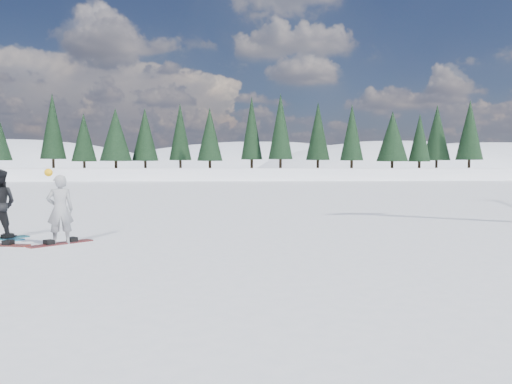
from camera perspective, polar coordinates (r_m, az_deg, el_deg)
ground at (r=12.09m, az=-17.10°, el=-5.68°), size 420.00×420.00×0.00m
alpine_backdrop at (r=201.96m, az=-8.30°, el=-1.51°), size 412.50×227.00×53.20m
snowboarder_woman at (r=12.27m, az=-21.50°, el=-1.82°), size 0.67×0.55×1.74m
snowboard_woman at (r=12.36m, az=-21.41°, el=-5.50°), size 1.26×1.26×0.03m
snowboard_man at (r=13.90m, az=-27.25°, el=-4.70°), size 1.43×1.01×0.03m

